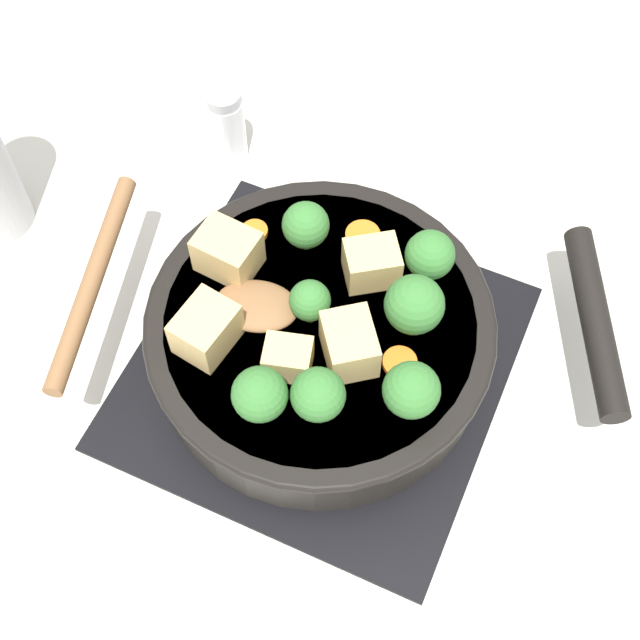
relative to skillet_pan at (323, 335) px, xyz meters
The scene contains 21 objects.
ground_plane 0.06m from the skillet_pan, 25.63° to the left, with size 2.40×2.40×0.00m, color silver.
front_burner_grate 0.05m from the skillet_pan, 25.63° to the left, with size 0.31×0.31×0.03m.
skillet_pan is the anchor object (origin of this frame).
wooden_spoon 0.13m from the skillet_pan, 14.42° to the left, with size 0.20×0.20×0.02m.
tofu_cube_center_large 0.06m from the skillet_pan, 81.22° to the left, with size 0.04×0.03×0.03m, color #DBB770.
tofu_cube_near_handle 0.10m from the skillet_pan, 36.10° to the left, with size 0.05×0.04×0.04m, color #DBB770.
tofu_cube_east_chunk 0.06m from the skillet_pan, 145.79° to the left, with size 0.05×0.04×0.04m, color #DBB770.
tofu_cube_west_chunk 0.07m from the skillet_pan, 108.32° to the right, with size 0.04×0.03×0.03m, color #DBB770.
tofu_cube_back_piece 0.10m from the skillet_pan, 10.13° to the right, with size 0.05×0.04×0.04m, color #DBB770.
broccoli_floret_near_spoon 0.11m from the skillet_pan, 83.34° to the left, with size 0.04×0.04×0.05m.
broccoli_floret_center_top 0.09m from the skillet_pan, 111.11° to the left, with size 0.04×0.04×0.05m.
broccoli_floret_east_rim 0.11m from the skillet_pan, 154.70° to the left, with size 0.04×0.04×0.05m.
broccoli_floret_west_rim 0.05m from the skillet_pan, 23.87° to the left, with size 0.03×0.03×0.04m.
broccoli_floret_north_edge 0.09m from the skillet_pan, 54.89° to the right, with size 0.04×0.04×0.05m.
broccoli_floret_south_cluster 0.09m from the skillet_pan, 158.61° to the right, with size 0.05×0.05×0.05m.
broccoli_floret_mid_floret 0.11m from the skillet_pan, 128.41° to the right, with size 0.04×0.04×0.05m.
carrot_slice_orange_thin 0.08m from the skillet_pan, behind, with size 0.03×0.03×0.01m, color orange.
carrot_slice_near_center 0.09m from the skillet_pan, 86.74° to the right, with size 0.03×0.03×0.01m, color orange.
carrot_slice_edge_slice 0.08m from the skillet_pan, 136.90° to the right, with size 0.03×0.03×0.01m, color orange.
carrot_slice_under_broccoli 0.11m from the skillet_pan, 31.53° to the right, with size 0.02×0.02×0.01m, color orange.
salt_shaker 0.26m from the skillet_pan, 44.72° to the right, with size 0.04×0.04×0.09m.
Camera 1 is at (-0.14, 0.32, 0.70)m, focal length 50.00 mm.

